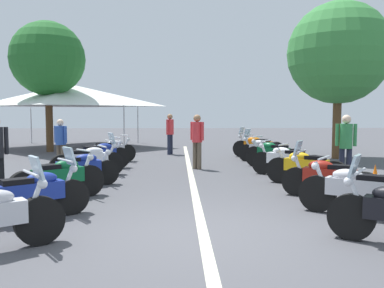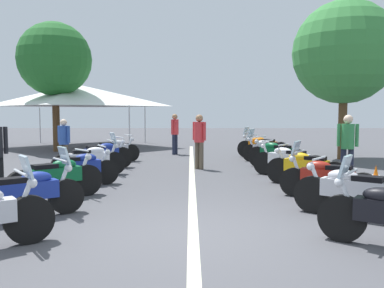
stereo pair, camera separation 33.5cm
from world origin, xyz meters
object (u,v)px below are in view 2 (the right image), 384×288
at_px(motorcycle_right_row_2, 326,178).
at_px(motorcycle_right_row_4, 288,161).
at_px(roadside_tree_0, 55,60).
at_px(motorcycle_left_row_5, 102,155).
at_px(motorcycle_right_row_7, 262,146).
at_px(roadside_tree_1, 345,53).
at_px(motorcycle_right_row_6, 267,150).
at_px(bystander_3, 199,137).
at_px(motorcycle_right_row_5, 276,154).
at_px(motorcycle_left_row_2, 57,177).
at_px(motorcycle_left_row_1, 27,192).
at_px(bystander_1, 175,131).
at_px(motorcycle_left_row_3, 79,168).
at_px(motorcycle_left_row_4, 90,160).
at_px(motorcycle_right_row_3, 305,167).
at_px(event_tent, 78,95).
at_px(traffic_cone_0, 376,179).
at_px(bystander_4, 64,140).
at_px(bystander_0, 348,143).
at_px(motorcycle_left_row_6, 114,150).
at_px(motorcycle_right_row_1, 352,191).

bearing_deg(motorcycle_right_row_2, motorcycle_right_row_4, -56.35).
bearing_deg(roadside_tree_0, motorcycle_left_row_5, -150.57).
bearing_deg(motorcycle_right_row_7, motorcycle_right_row_2, 121.26).
height_order(motorcycle_right_row_7, roadside_tree_1, roadside_tree_1).
height_order(motorcycle_right_row_2, motorcycle_right_row_6, motorcycle_right_row_6).
xyz_separation_m(motorcycle_right_row_2, motorcycle_right_row_4, (2.93, 0.08, 0.00)).
relative_size(motorcycle_right_row_6, bystander_3, 0.99).
bearing_deg(motorcycle_right_row_5, motorcycle_left_row_2, 81.97).
xyz_separation_m(motorcycle_left_row_1, bystander_1, (10.57, -2.08, 0.55)).
bearing_deg(bystander_1, motorcycle_left_row_3, -76.08).
bearing_deg(motorcycle_right_row_5, motorcycle_left_row_4, 57.37).
xyz_separation_m(motorcycle_left_row_1, roadside_tree_0, (11.98, 3.42, 3.71)).
bearing_deg(motorcycle_left_row_3, motorcycle_right_row_3, -27.77).
xyz_separation_m(motorcycle_left_row_3, event_tent, (11.06, 3.04, 2.20)).
distance_m(motorcycle_left_row_5, motorcycle_right_row_3, 6.30).
height_order(traffic_cone_0, roadside_tree_1, roadside_tree_1).
height_order(motorcycle_right_row_6, roadside_tree_1, roadside_tree_1).
relative_size(motorcycle_left_row_5, bystander_4, 1.14).
height_order(motorcycle_left_row_4, motorcycle_right_row_5, motorcycle_left_row_4).
distance_m(motorcycle_left_row_2, roadside_tree_1, 11.79).
height_order(traffic_cone_0, roadside_tree_0, roadside_tree_0).
relative_size(motorcycle_left_row_2, bystander_0, 0.95).
height_order(motorcycle_right_row_4, bystander_4, bystander_4).
relative_size(motorcycle_left_row_4, roadside_tree_1, 0.32).
bearing_deg(event_tent, motorcycle_right_row_7, -120.05).
xyz_separation_m(motorcycle_left_row_6, motorcycle_right_row_7, (1.42, -5.55, 0.02)).
bearing_deg(bystander_1, motorcycle_left_row_2, -74.04).
distance_m(bystander_0, roadside_tree_0, 13.53).
distance_m(motorcycle_left_row_1, bystander_1, 10.79).
xyz_separation_m(motorcycle_left_row_6, motorcycle_right_row_4, (-3.28, -5.45, 0.01)).
height_order(motorcycle_right_row_6, traffic_cone_0, motorcycle_right_row_6).
height_order(motorcycle_left_row_3, motorcycle_right_row_6, motorcycle_right_row_6).
xyz_separation_m(motorcycle_left_row_5, motorcycle_right_row_1, (-5.96, -5.53, -0.00)).
relative_size(motorcycle_right_row_2, bystander_0, 1.02).
relative_size(motorcycle_right_row_4, bystander_3, 1.03).
xyz_separation_m(motorcycle_right_row_4, bystander_0, (-0.78, -1.34, 0.56)).
bearing_deg(motorcycle_left_row_6, motorcycle_right_row_1, -88.23).
bearing_deg(bystander_1, motorcycle_right_row_3, -36.15).
height_order(motorcycle_right_row_1, bystander_1, bystander_1).
height_order(motorcycle_left_row_6, bystander_3, bystander_3).
distance_m(motorcycle_left_row_6, motorcycle_right_row_6, 5.48).
bearing_deg(event_tent, motorcycle_right_row_6, -127.16).
relative_size(motorcycle_left_row_4, motorcycle_right_row_6, 1.12).
distance_m(motorcycle_left_row_5, bystander_4, 1.31).
height_order(motorcycle_right_row_3, roadside_tree_0, roadside_tree_0).
relative_size(motorcycle_left_row_4, bystander_4, 1.21).
bearing_deg(motorcycle_right_row_7, bystander_4, 55.38).
bearing_deg(roadside_tree_1, motorcycle_left_row_2, 130.32).
xyz_separation_m(motorcycle_right_row_2, bystander_1, (9.05, 3.45, 0.55)).
xyz_separation_m(motorcycle_right_row_4, motorcycle_right_row_5, (1.76, -0.03, 0.00)).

